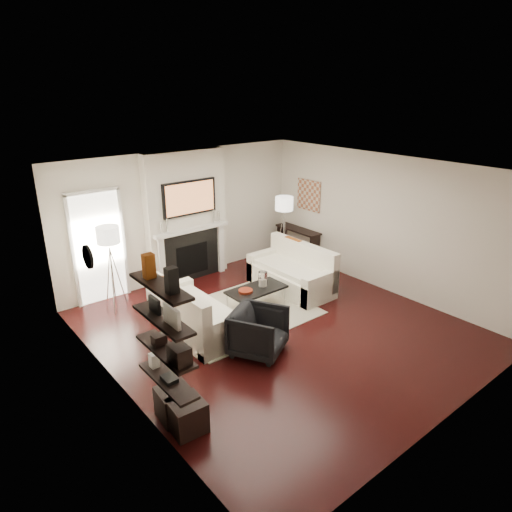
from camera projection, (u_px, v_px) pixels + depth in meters
room_envelope at (280, 255)px, 7.32m from camera, size 6.00×6.00×6.00m
chimney_breast at (187, 217)px, 9.41m from camera, size 1.80×0.25×2.70m
fireplace_surround at (192, 256)px, 9.60m from camera, size 1.30×0.02×1.04m
firebox at (192, 259)px, 9.62m from camera, size 0.75×0.02×0.65m
mantel_pilaster_l at (162, 263)px, 9.15m from camera, size 0.12×0.08×1.10m
mantel_pilaster_r at (221, 248)px, 10.00m from camera, size 0.12×0.08×1.10m
mantel_shelf at (192, 229)px, 9.36m from camera, size 1.70×0.18×0.07m
tv_body at (190, 198)px, 9.14m from camera, size 1.20×0.06×0.70m
tv_screen at (190, 198)px, 9.12m from camera, size 1.10×0.00×0.62m
candlestick_l_tall at (167, 226)px, 8.97m from camera, size 0.04×0.04×0.30m
candlestick_l_short at (161, 228)px, 8.91m from camera, size 0.04×0.04×0.24m
candlestick_r_tall at (213, 216)px, 9.62m from camera, size 0.04×0.04×0.30m
candlestick_r_short at (219, 216)px, 9.71m from camera, size 0.04×0.04×0.24m
hallway_panel at (99, 248)px, 8.50m from camera, size 0.90×0.02×2.10m
door_trim_l at (73, 254)px, 8.20m from camera, size 0.06×0.06×2.16m
door_trim_r at (123, 243)px, 8.77m from camera, size 0.06×0.06×2.16m
door_trim_top at (92, 191)px, 8.10m from camera, size 1.02×0.06×0.06m
rug at (239, 314)px, 8.29m from camera, size 2.60×2.00×0.01m
loveseat_left_base at (196, 321)px, 7.62m from camera, size 0.85×1.80×0.42m
loveseat_left_back at (177, 310)px, 7.31m from camera, size 0.18×1.80×0.80m
loveseat_left_arm_n at (224, 335)px, 7.00m from camera, size 0.85×0.18×0.60m
loveseat_left_arm_s at (171, 299)px, 8.18m from camera, size 0.85×0.18×0.60m
loveseat_left_cushion at (197, 306)px, 7.56m from camera, size 0.63×1.44×0.10m
pillow_left_orange at (167, 292)px, 7.46m from camera, size 0.10×0.42×0.42m
pillow_left_charcoal at (186, 305)px, 7.03m from camera, size 0.10×0.40×0.40m
loveseat_right_base at (290, 280)px, 9.22m from camera, size 0.85×1.80×0.42m
loveseat_right_back at (303, 261)px, 9.30m from camera, size 0.18×1.80×0.80m
loveseat_right_arm_n at (320, 289)px, 8.60m from camera, size 0.85×0.18×0.60m
loveseat_right_arm_s at (265, 264)px, 9.77m from camera, size 0.85×0.18×0.60m
loveseat_right_cushion at (289, 268)px, 9.10m from camera, size 0.63×1.44×0.10m
pillow_right_orange at (293, 248)px, 9.45m from camera, size 0.10×0.42×0.42m
pillow_right_charcoal at (314, 257)px, 9.02m from camera, size 0.10×0.40×0.40m
coffee_table at (256, 289)px, 8.33m from camera, size 1.10×0.55×0.04m
coffee_leg_nw at (242, 312)px, 7.95m from camera, size 0.02×0.02×0.38m
coffee_leg_ne at (284, 296)px, 8.54m from camera, size 0.02×0.02×0.38m
coffee_leg_sw at (227, 303)px, 8.27m from camera, size 0.02×0.02×0.38m
coffee_leg_se at (269, 289)px, 8.86m from camera, size 0.02×0.02×0.38m
hurricane_glass at (263, 279)px, 8.36m from camera, size 0.17×0.17×0.30m
hurricane_candle at (263, 283)px, 8.38m from camera, size 0.09×0.09×0.14m
copper_bowl at (246, 291)px, 8.17m from camera, size 0.26×0.26×0.04m
armchair at (258, 330)px, 6.97m from camera, size 1.02×1.00×0.79m
lamp_left_post at (113, 279)px, 8.26m from camera, size 0.02×0.02×1.20m
lamp_left_shade at (108, 235)px, 7.96m from camera, size 0.40×0.40×0.30m
lamp_left_leg_a at (119, 278)px, 8.32m from camera, size 0.25×0.02×1.23m
lamp_left_leg_b at (108, 279)px, 8.30m from camera, size 0.14×0.22×1.23m
lamp_left_leg_c at (112, 282)px, 8.16m from camera, size 0.14×0.22×1.23m
lamp_right_post at (283, 240)px, 10.35m from camera, size 0.02×0.02×1.20m
lamp_right_shade at (284, 204)px, 10.04m from camera, size 0.40×0.40×0.30m
lamp_right_leg_a at (287, 239)px, 10.41m from camera, size 0.25×0.02×1.23m
lamp_right_leg_b at (279, 239)px, 10.38m from camera, size 0.14×0.22×1.23m
lamp_right_leg_c at (284, 242)px, 10.24m from camera, size 0.14×0.22×1.23m
console_top at (298, 230)px, 10.65m from camera, size 0.35×1.20×0.04m
console_leg_n at (314, 251)px, 10.38m from camera, size 0.30×0.04×0.71m
console_leg_s at (282, 239)px, 11.18m from camera, size 0.30×0.04×0.71m
wall_art at (309, 195)px, 10.35m from camera, size 0.03×0.70×0.70m
shelf_bottom at (168, 380)px, 5.28m from camera, size 0.25×1.00×0.03m
shelf_lower at (165, 351)px, 5.14m from camera, size 0.25×1.00×0.04m
shelf_upper at (163, 319)px, 5.00m from camera, size 0.25×1.00×0.04m
shelf_top at (160, 286)px, 4.86m from camera, size 0.25×1.00×0.04m
decor_magfile_a at (172, 280)px, 4.61m from camera, size 0.12×0.10×0.28m
decor_magfile_b at (149, 266)px, 4.97m from camera, size 0.12×0.10×0.28m
decor_frame_a at (172, 316)px, 4.80m from camera, size 0.04×0.30×0.22m
decor_frame_b at (155, 305)px, 5.09m from camera, size 0.04×0.22×0.18m
decor_wine_rack at (179, 354)px, 4.86m from camera, size 0.18×0.25×0.20m
decor_box_small at (159, 340)px, 5.21m from camera, size 0.15×0.12×0.12m
decor_books at (169, 379)px, 5.24m from camera, size 0.14×0.20×0.05m
decor_box_tall at (154, 360)px, 5.48m from camera, size 0.10×0.10×0.18m
clock_rim at (88, 257)px, 6.24m from camera, size 0.04×0.34×0.34m
clock_face at (90, 257)px, 6.25m from camera, size 0.01×0.29×0.29m
ottoman_near at (175, 403)px, 5.67m from camera, size 0.43×0.43×0.40m
ottoman_far at (187, 416)px, 5.45m from camera, size 0.43×0.43×0.40m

